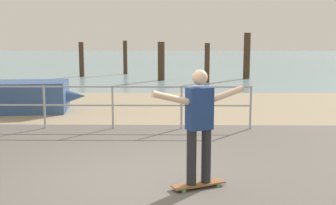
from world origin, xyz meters
name	(u,v)px	position (x,y,z in m)	size (l,w,h in m)	color
beach_strip	(155,106)	(0.00, 7.00, 0.00)	(24.00, 6.00, 0.04)	tan
sea_surface	(168,59)	(0.00, 35.00, 0.00)	(72.00, 50.00, 0.04)	#75939E
railing_fence	(44,100)	(-2.49, 3.60, 0.70)	(9.85, 0.05, 1.05)	#9EA0A5
skateboard	(199,184)	(0.96, -0.35, 0.07)	(0.81, 0.52, 0.08)	brown
skateboarder	(199,120)	(0.96, -0.35, 1.02)	(1.35, 0.70, 1.65)	#26262B
groyne_post_0	(81,59)	(-4.49, 16.75, 0.96)	(0.27, 0.27, 1.91)	#422D1E
groyne_post_1	(125,58)	(-2.27, 18.36, 0.98)	(0.24, 0.24, 1.97)	#422D1E
groyne_post_2	(161,61)	(-0.05, 14.81, 0.97)	(0.34, 0.34, 1.94)	#422D1E
groyne_post_3	(207,63)	(2.16, 13.78, 0.95)	(0.25, 0.25, 1.90)	#422D1E
groyne_post_4	(247,56)	(4.38, 15.75, 1.20)	(0.35, 0.35, 2.39)	#422D1E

